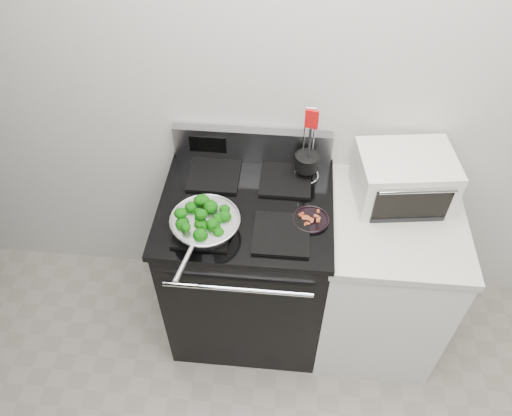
# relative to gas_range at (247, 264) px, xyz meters

# --- Properties ---
(back_wall) EXTENTS (4.00, 0.02, 2.70)m
(back_wall) POSITION_rel_gas_range_xyz_m (0.30, 0.34, 0.86)
(back_wall) COLOR beige
(back_wall) RESTS_ON ground
(gas_range) EXTENTS (0.79, 0.69, 1.13)m
(gas_range) POSITION_rel_gas_range_xyz_m (0.00, 0.00, 0.00)
(gas_range) COLOR black
(gas_range) RESTS_ON floor
(counter) EXTENTS (0.62, 0.68, 0.92)m
(counter) POSITION_rel_gas_range_xyz_m (0.68, -0.00, -0.03)
(counter) COLOR white
(counter) RESTS_ON floor
(skillet) EXTENTS (0.30, 0.47, 0.06)m
(skillet) POSITION_rel_gas_range_xyz_m (-0.15, -0.18, 0.51)
(skillet) COLOR silver
(skillet) RESTS_ON gas_range
(broccoli_pile) EXTENTS (0.24, 0.24, 0.08)m
(broccoli_pile) POSITION_rel_gas_range_xyz_m (-0.15, -0.18, 0.53)
(broccoli_pile) COLOR #043004
(broccoli_pile) RESTS_ON skillet
(bacon_plate) EXTENTS (0.16, 0.16, 0.04)m
(bacon_plate) POSITION_rel_gas_range_xyz_m (0.29, -0.08, 0.48)
(bacon_plate) COLOR black
(bacon_plate) RESTS_ON gas_range
(utensil_holder) EXTENTS (0.13, 0.13, 0.39)m
(utensil_holder) POSITION_rel_gas_range_xyz_m (0.26, 0.20, 0.53)
(utensil_holder) COLOR silver
(utensil_holder) RESTS_ON gas_range
(toaster_oven) EXTENTS (0.45, 0.37, 0.24)m
(toaster_oven) POSITION_rel_gas_range_xyz_m (0.70, 0.14, 0.55)
(toaster_oven) COLOR white
(toaster_oven) RESTS_ON counter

